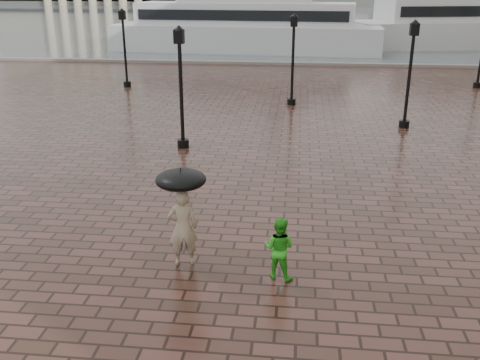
% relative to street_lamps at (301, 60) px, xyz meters
% --- Properties ---
extents(ground, '(300.00, 300.00, 0.00)m').
position_rel_street_lamps_xyz_m(ground, '(1.60, -17.60, -2.33)').
color(ground, '#331F17').
rests_on(ground, ground).
extents(harbour_water, '(240.00, 240.00, 0.00)m').
position_rel_street_lamps_xyz_m(harbour_water, '(1.60, 74.40, -2.33)').
color(harbour_water, '#4C555C').
rests_on(harbour_water, ground).
extents(quay_edge, '(80.00, 0.60, 0.30)m').
position_rel_street_lamps_xyz_m(quay_edge, '(1.60, 14.40, -2.33)').
color(quay_edge, slate).
rests_on(quay_edge, ground).
extents(street_lamps, '(21.44, 14.44, 4.40)m').
position_rel_street_lamps_xyz_m(street_lamps, '(0.00, 0.00, 0.00)').
color(street_lamps, black).
rests_on(street_lamps, ground).
extents(adult_pedestrian, '(0.74, 0.57, 1.80)m').
position_rel_street_lamps_xyz_m(adult_pedestrian, '(-2.49, -16.50, -1.43)').
color(adult_pedestrian, tan).
rests_on(adult_pedestrian, ground).
extents(child_pedestrian, '(0.80, 0.70, 1.40)m').
position_rel_street_lamps_xyz_m(child_pedestrian, '(-0.33, -16.86, -1.63)').
color(child_pedestrian, green).
rests_on(child_pedestrian, ground).
extents(ferry_near, '(24.26, 7.57, 7.84)m').
position_rel_street_lamps_xyz_m(ferry_near, '(-5.00, 22.38, 0.03)').
color(ferry_near, silver).
rests_on(ferry_near, ground).
extents(umbrella, '(1.10, 1.10, 1.17)m').
position_rel_street_lamps_xyz_m(umbrella, '(-2.49, -16.50, -0.29)').
color(umbrella, black).
rests_on(umbrella, ground).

